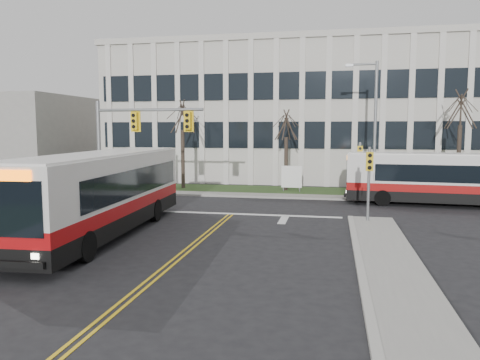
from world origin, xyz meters
name	(u,v)px	position (x,y,z in m)	size (l,w,h in m)	color
ground	(186,252)	(0.00, 0.00, 0.00)	(120.00, 120.00, 0.00)	black
sidewalk_east	(415,316)	(7.50, -5.00, 0.07)	(2.00, 26.00, 0.14)	#9E9B93
sidewalk_cross	(325,197)	(5.00, 15.20, 0.07)	(44.00, 1.60, 0.14)	#9E9B93
building_lawn	(326,192)	(5.00, 18.00, 0.06)	(44.00, 5.00, 0.12)	#2F4C20
office_building	(329,116)	(5.00, 30.00, 6.00)	(40.00, 16.00, 12.00)	beige
building_annex	(20,136)	(-26.00, 26.00, 4.00)	(12.00, 12.00, 8.00)	#9E9B93
mast_arm_signal	(127,137)	(-5.62, 7.16, 4.26)	(6.11, 0.38, 6.20)	slate
signal_pole_near	(369,173)	(7.20, 6.90, 2.50)	(0.34, 0.39, 3.80)	slate
signal_pole_far	(360,162)	(7.20, 15.40, 2.50)	(0.34, 0.39, 3.80)	slate
streetlight	(373,121)	(8.03, 16.20, 5.19)	(2.15, 0.25, 9.20)	slate
directory_sign	(292,177)	(2.50, 17.50, 1.17)	(1.50, 0.12, 2.00)	slate
tree_left	(182,118)	(-6.00, 18.00, 5.51)	(1.80, 1.80, 7.70)	#42352B
tree_mid	(286,126)	(2.00, 18.20, 4.88)	(1.80, 1.80, 6.82)	#42352B
tree_right	(461,111)	(14.00, 18.00, 5.91)	(1.80, 1.80, 8.25)	#42352B
bus_main	(102,195)	(-4.53, 2.10, 1.77)	(2.88, 13.31, 3.55)	silver
bus_cross	(447,180)	(12.28, 13.52, 1.57)	(2.55, 11.77, 3.14)	silver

